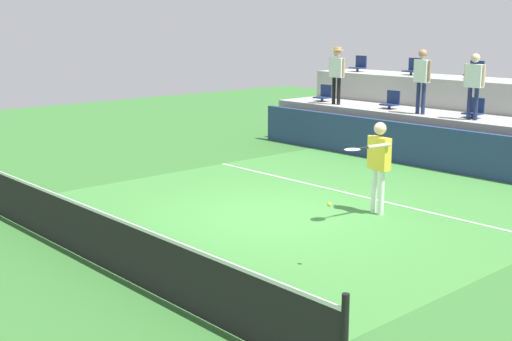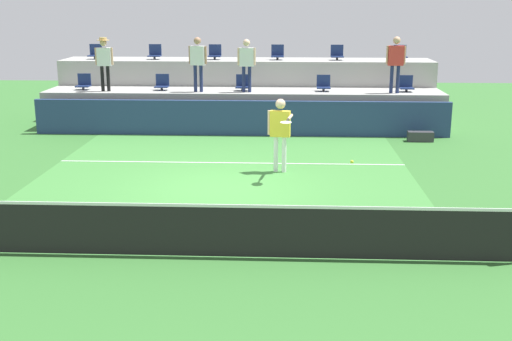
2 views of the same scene
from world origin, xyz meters
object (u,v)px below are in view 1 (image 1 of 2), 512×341
object	(u,v)px
spectator_in_grey	(474,80)
tennis_ball	(329,204)
stadium_chair_lower_far_left	(324,94)
stadium_chair_lower_left	(391,101)
stadium_chair_upper_left	(413,68)
stadium_chair_lower_center	(474,110)
spectator_in_white	(422,75)
tennis_player	(378,158)
stadium_chair_upper_far_left	(359,65)
stadium_chair_upper_mid_left	(475,72)
spectator_with_hat	(337,70)

from	to	relation	value
spectator_in_grey	tennis_ball	size ratio (longest dim) A/B	24.69
stadium_chair_lower_far_left	spectator_in_grey	bearing A→B (deg)	-4.04
stadium_chair_lower_left	spectator_in_grey	size ratio (longest dim) A/B	0.31
stadium_chair_lower_far_left	stadium_chair_upper_left	xyz separation A→B (m)	(2.05, 1.80, 0.85)
stadium_chair_lower_far_left	tennis_ball	bearing A→B (deg)	-47.34
stadium_chair_lower_left	tennis_ball	bearing A→B (deg)	-58.16
stadium_chair_lower_center	spectator_in_white	world-z (taller)	spectator_in_white
spectator_in_white	spectator_in_grey	bearing A→B (deg)	0.00
stadium_chair_lower_left	tennis_player	distance (m)	6.96
stadium_chair_lower_left	spectator_in_grey	bearing A→B (deg)	-7.75
stadium_chair_upper_far_left	stadium_chair_upper_mid_left	bearing A→B (deg)	0.00
stadium_chair_lower_left	stadium_chair_upper_left	world-z (taller)	stadium_chair_upper_left
stadium_chair_upper_left	tennis_ball	bearing A→B (deg)	-60.37
tennis_player	spectator_with_hat	distance (m)	7.92
stadium_chair_upper_mid_left	tennis_player	world-z (taller)	stadium_chair_upper_mid_left
stadium_chair_upper_mid_left	spectator_in_grey	bearing A→B (deg)	-60.10
stadium_chair_lower_far_left	spectator_in_grey	world-z (taller)	spectator_in_grey
stadium_chair_lower_far_left	stadium_chair_upper_left	world-z (taller)	stadium_chair_upper_left
stadium_chair_lower_far_left	spectator_in_white	world-z (taller)	spectator_in_white
stadium_chair_lower_center	stadium_chair_upper_far_left	size ratio (longest dim) A/B	1.00
stadium_chair_upper_far_left	tennis_ball	world-z (taller)	stadium_chair_upper_far_left
stadium_chair_upper_far_left	tennis_ball	distance (m)	13.35
spectator_with_hat	tennis_ball	bearing A→B (deg)	-49.22
spectator_with_hat	stadium_chair_upper_far_left	bearing A→B (deg)	112.98
spectator_with_hat	spectator_in_grey	bearing A→B (deg)	0.00
tennis_player	spectator_with_hat	bearing A→B (deg)	137.21
stadium_chair_upper_left	tennis_ball	distance (m)	12.17
tennis_player	stadium_chair_upper_far_left	bearing A→B (deg)	131.64
stadium_chair_upper_far_left	stadium_chair_upper_left	xyz separation A→B (m)	(2.13, 0.00, 0.00)
stadium_chair_lower_far_left	tennis_player	xyz separation A→B (m)	(6.59, -5.70, -0.34)
stadium_chair_upper_left	spectator_in_grey	bearing A→B (deg)	-32.79
stadium_chair_lower_left	spectator_with_hat	distance (m)	2.00
stadium_chair_lower_left	spectator_in_white	bearing A→B (deg)	-16.98
stadium_chair_upper_far_left	spectator_in_grey	size ratio (longest dim) A/B	0.31
stadium_chair_lower_center	spectator_with_hat	bearing A→B (deg)	-175.06
stadium_chair_upper_mid_left	tennis_ball	xyz separation A→B (m)	(3.85, -10.52, -1.28)
stadium_chair_lower_left	stadium_chair_upper_mid_left	world-z (taller)	stadium_chair_upper_mid_left
tennis_ball	spectator_in_white	bearing A→B (deg)	116.51
stadium_chair_lower_far_left	stadium_chair_lower_center	world-z (taller)	same
spectator_in_grey	tennis_ball	distance (m)	8.82
stadium_chair_upper_mid_left	spectator_with_hat	size ratio (longest dim) A/B	0.30
stadium_chair_lower_center	spectator_in_grey	distance (m)	0.90
stadium_chair_lower_far_left	tennis_ball	size ratio (longest dim) A/B	7.65
stadium_chair_lower_far_left	tennis_ball	world-z (taller)	stadium_chair_lower_far_left
stadium_chair_lower_left	spectator_with_hat	xyz separation A→B (m)	(-1.78, -0.38, 0.84)
stadium_chair_lower_left	stadium_chair_upper_far_left	size ratio (longest dim) A/B	1.00
tennis_player	spectator_in_grey	world-z (taller)	spectator_in_grey
stadium_chair_upper_mid_left	tennis_ball	bearing A→B (deg)	-69.90
stadium_chair_lower_far_left	spectator_with_hat	world-z (taller)	spectator_with_hat
stadium_chair_lower_left	spectator_in_grey	distance (m)	2.96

